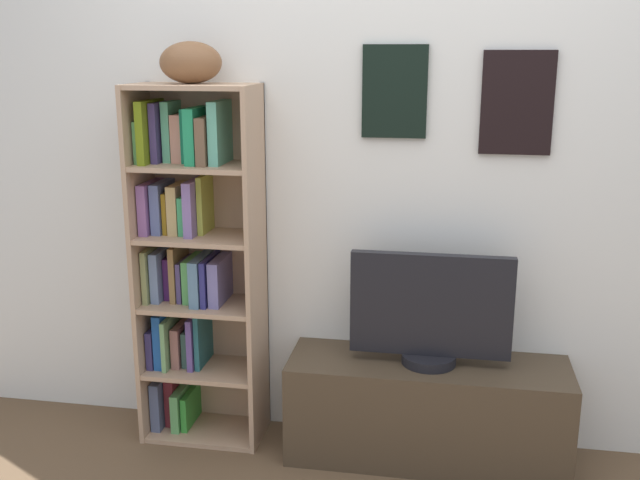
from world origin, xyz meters
TOP-DOWN VIEW (x-y plane):
  - back_wall at (0.00, 1.13)m, footprint 4.80×0.08m
  - bookshelf at (-0.76, 0.98)m, footprint 0.51×0.29m
  - football at (-0.72, 0.95)m, footprint 0.29×0.26m
  - tv_stand at (0.25, 0.92)m, footprint 1.14×0.36m
  - television at (0.25, 0.92)m, footprint 0.64×0.22m

SIDE VIEW (x-z plane):
  - tv_stand at x=0.25m, z-range 0.00..0.43m
  - television at x=0.25m, z-range 0.42..0.88m
  - bookshelf at x=-0.76m, z-range 0.03..1.56m
  - back_wall at x=0.00m, z-range 0.00..2.42m
  - football at x=-0.72m, z-range 1.53..1.69m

